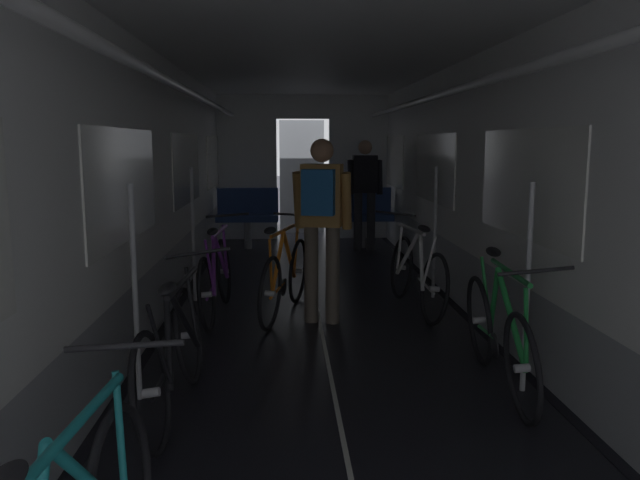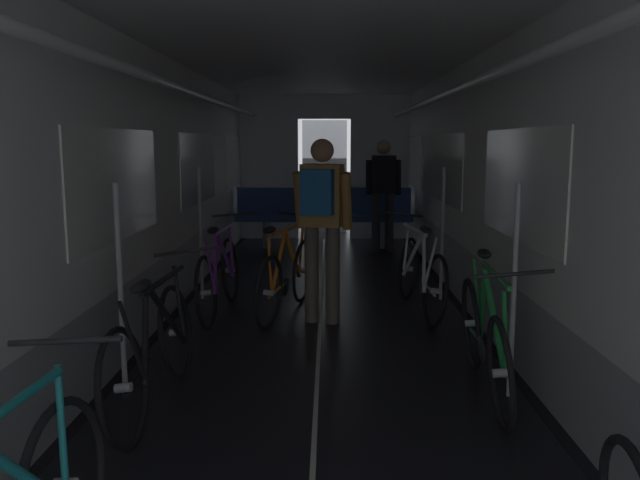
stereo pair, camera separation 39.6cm
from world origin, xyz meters
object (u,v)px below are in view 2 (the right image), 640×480
(bicycle_purple, at_px, (219,276))
(person_standing_near_bench, at_px, (383,188))
(bicycle_white, at_px, (420,274))
(bicycle_green, at_px, (485,338))
(person_cyclist_aisle, at_px, (321,214))
(bicycle_black, at_px, (154,349))
(bench_seat_far_right, at_px, (381,212))
(bicycle_orange_in_aisle, at_px, (287,276))
(bench_seat_far_left, at_px, (267,212))

(bicycle_purple, relative_size, person_standing_near_bench, 1.00)
(bicycle_white, distance_m, person_standing_near_bench, 3.57)
(bicycle_green, distance_m, person_standing_near_bench, 5.59)
(bicycle_green, bearing_deg, bicycle_purple, 137.17)
(bicycle_purple, bearing_deg, person_cyclist_aisle, -15.91)
(bicycle_black, bearing_deg, bicycle_green, 7.14)
(bench_seat_far_right, height_order, person_cyclist_aisle, person_cyclist_aisle)
(bicycle_black, bearing_deg, bicycle_white, 49.29)
(bicycle_black, bearing_deg, bicycle_orange_in_aisle, 72.62)
(bicycle_black, height_order, bicycle_green, bicycle_black)
(bicycle_green, bearing_deg, bench_seat_far_right, 92.03)
(bicycle_green, bearing_deg, bench_seat_far_left, 108.72)
(person_standing_near_bench, bearing_deg, bicycle_green, -87.86)
(bench_seat_far_right, relative_size, person_standing_near_bench, 0.58)
(bench_seat_far_left, xyz_separation_m, person_cyclist_aisle, (0.92, -4.28, 0.45))
(bicycle_purple, relative_size, bicycle_white, 1.00)
(bicycle_white, bearing_deg, bicycle_purple, -176.90)
(bicycle_white, bearing_deg, bicycle_black, -130.71)
(bicycle_white, bearing_deg, bench_seat_far_right, 91.10)
(bench_seat_far_right, distance_m, bicycle_orange_in_aisle, 4.19)
(bicycle_purple, distance_m, person_standing_near_bench, 4.12)
(bicycle_black, xyz_separation_m, bicycle_white, (1.98, 2.30, 0.00))
(bicycle_purple, bearing_deg, bicycle_white, 3.10)
(bench_seat_far_left, xyz_separation_m, bicycle_purple, (-0.07, -4.00, -0.18))
(bicycle_black, xyz_separation_m, person_standing_near_bench, (1.91, 5.82, 0.60))
(bench_seat_far_right, bearing_deg, bicycle_orange_in_aisle, -106.93)
(bicycle_purple, distance_m, person_cyclist_aisle, 1.21)
(person_standing_near_bench, bearing_deg, bicycle_white, -88.82)
(bicycle_green, relative_size, bicycle_purple, 1.00)
(bicycle_white, relative_size, person_cyclist_aisle, 1.00)
(bench_seat_far_left, distance_m, bicycle_green, 6.26)
(bench_seat_far_right, bearing_deg, person_cyclist_aisle, -101.67)
(bicycle_black, xyz_separation_m, bicycle_purple, (0.03, 2.20, 0.00))
(bench_seat_far_left, height_order, bicycle_orange_in_aisle, bench_seat_far_left)
(bicycle_black, bearing_deg, bench_seat_far_right, 72.91)
(bench_seat_far_right, relative_size, bicycle_white, 0.58)
(bicycle_black, distance_m, person_cyclist_aisle, 2.26)
(bicycle_white, bearing_deg, bicycle_green, -86.21)
(bench_seat_far_left, distance_m, person_standing_near_bench, 1.89)
(bench_seat_far_left, xyz_separation_m, bench_seat_far_right, (1.80, 0.00, 0.00))
(person_cyclist_aisle, bearing_deg, bicycle_orange_in_aisle, 140.94)
(person_cyclist_aisle, relative_size, bicycle_orange_in_aisle, 1.02)
(person_cyclist_aisle, bearing_deg, bicycle_black, -118.07)
(bicycle_black, relative_size, bicycle_orange_in_aisle, 1.03)
(bench_seat_far_right, distance_m, person_cyclist_aisle, 4.39)
(bicycle_green, height_order, bicycle_orange_in_aisle, bicycle_green)
(bicycle_orange_in_aisle, bearing_deg, bench_seat_far_right, 73.07)
(bench_seat_far_right, bearing_deg, bench_seat_far_left, 180.00)
(bicycle_green, xyz_separation_m, person_standing_near_bench, (-0.21, 5.55, 0.59))
(bicycle_orange_in_aisle, distance_m, person_standing_near_bench, 3.88)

